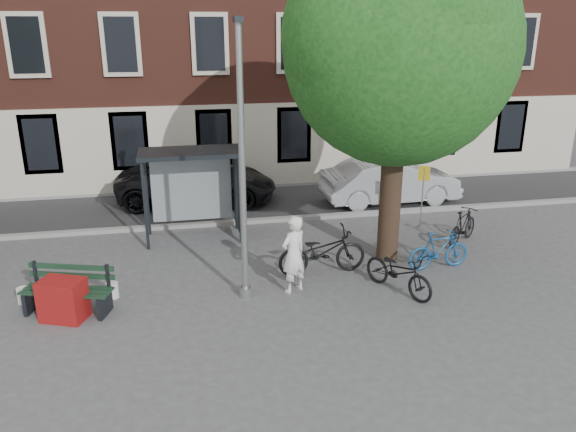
{
  "coord_description": "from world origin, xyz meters",
  "views": [
    {
      "loc": [
        -1.31,
        -11.61,
        5.96
      ],
      "look_at": [
        1.28,
        1.43,
        1.4
      ],
      "focal_mm": 35.0,
      "sensor_mm": 36.0,
      "label": 1
    }
  ],
  "objects_px": {
    "painter": "(294,254)",
    "bike_b": "(439,250)",
    "bike_d": "(463,226)",
    "bus_shelter": "(205,173)",
    "bench": "(68,292)",
    "car_dark": "(197,182)",
    "lamppost": "(243,180)",
    "bike_c": "(399,272)",
    "notice_sign": "(423,183)",
    "car_silver": "(390,181)",
    "red_stand": "(63,300)",
    "bike_a": "(322,251)"
  },
  "relations": [
    {
      "from": "painter",
      "to": "bike_d",
      "type": "height_order",
      "value": "painter"
    },
    {
      "from": "painter",
      "to": "bike_c",
      "type": "distance_m",
      "value": 2.48
    },
    {
      "from": "bench",
      "to": "car_silver",
      "type": "distance_m",
      "value": 11.48
    },
    {
      "from": "bike_d",
      "to": "car_silver",
      "type": "xyz_separation_m",
      "value": [
        -0.64,
        4.06,
        0.28
      ]
    },
    {
      "from": "car_silver",
      "to": "notice_sign",
      "type": "height_order",
      "value": "notice_sign"
    },
    {
      "from": "lamppost",
      "to": "bus_shelter",
      "type": "bearing_deg",
      "value": 98.43
    },
    {
      "from": "bike_d",
      "to": "car_silver",
      "type": "height_order",
      "value": "car_silver"
    },
    {
      "from": "painter",
      "to": "bench",
      "type": "distance_m",
      "value": 5.01
    },
    {
      "from": "bench",
      "to": "bike_d",
      "type": "bearing_deg",
      "value": 28.88
    },
    {
      "from": "lamppost",
      "to": "bench",
      "type": "distance_m",
      "value": 4.5
    },
    {
      "from": "painter",
      "to": "car_dark",
      "type": "height_order",
      "value": "painter"
    },
    {
      "from": "bike_a",
      "to": "red_stand",
      "type": "height_order",
      "value": "bike_a"
    },
    {
      "from": "painter",
      "to": "car_dark",
      "type": "relative_size",
      "value": 0.34
    },
    {
      "from": "bench",
      "to": "bike_d",
      "type": "distance_m",
      "value": 10.55
    },
    {
      "from": "bike_a",
      "to": "car_dark",
      "type": "relative_size",
      "value": 0.41
    },
    {
      "from": "bus_shelter",
      "to": "bike_d",
      "type": "distance_m",
      "value": 7.51
    },
    {
      "from": "red_stand",
      "to": "bike_a",
      "type": "bearing_deg",
      "value": 11.29
    },
    {
      "from": "bike_b",
      "to": "bike_d",
      "type": "distance_m",
      "value": 2.11
    },
    {
      "from": "bike_d",
      "to": "car_dark",
      "type": "xyz_separation_m",
      "value": [
        -7.24,
        5.4,
        0.25
      ]
    },
    {
      "from": "lamppost",
      "to": "bike_c",
      "type": "relative_size",
      "value": 3.11
    },
    {
      "from": "bike_b",
      "to": "bus_shelter",
      "type": "bearing_deg",
      "value": 53.27
    },
    {
      "from": "bike_c",
      "to": "bike_a",
      "type": "bearing_deg",
      "value": 109.65
    },
    {
      "from": "car_dark",
      "to": "red_stand",
      "type": "height_order",
      "value": "car_dark"
    },
    {
      "from": "bench",
      "to": "bike_c",
      "type": "relative_size",
      "value": 1.04
    },
    {
      "from": "painter",
      "to": "bike_d",
      "type": "relative_size",
      "value": 1.1
    },
    {
      "from": "bus_shelter",
      "to": "notice_sign",
      "type": "relative_size",
      "value": 1.45
    },
    {
      "from": "car_silver",
      "to": "lamppost",
      "type": "bearing_deg",
      "value": 134.52
    },
    {
      "from": "painter",
      "to": "bike_b",
      "type": "relative_size",
      "value": 1.11
    },
    {
      "from": "car_dark",
      "to": "car_silver",
      "type": "distance_m",
      "value": 6.73
    },
    {
      "from": "car_silver",
      "to": "red_stand",
      "type": "bearing_deg",
      "value": 121.46
    },
    {
      "from": "car_dark",
      "to": "notice_sign",
      "type": "xyz_separation_m",
      "value": [
        6.58,
        -4.03,
        0.67
      ]
    },
    {
      "from": "bus_shelter",
      "to": "bike_c",
      "type": "relative_size",
      "value": 1.45
    },
    {
      "from": "bike_d",
      "to": "car_dark",
      "type": "height_order",
      "value": "car_dark"
    },
    {
      "from": "bike_d",
      "to": "red_stand",
      "type": "xyz_separation_m",
      "value": [
        -10.4,
        -2.41,
        -0.06
      ]
    },
    {
      "from": "bike_b",
      "to": "lamppost",
      "type": "bearing_deg",
      "value": 91.91
    },
    {
      "from": "bike_b",
      "to": "car_silver",
      "type": "height_order",
      "value": "car_silver"
    },
    {
      "from": "bus_shelter",
      "to": "bike_a",
      "type": "relative_size",
      "value": 1.27
    },
    {
      "from": "car_dark",
      "to": "notice_sign",
      "type": "bearing_deg",
      "value": -114.53
    },
    {
      "from": "bike_c",
      "to": "notice_sign",
      "type": "relative_size",
      "value": 1.0
    },
    {
      "from": "painter",
      "to": "bench",
      "type": "bearing_deg",
      "value": -30.44
    },
    {
      "from": "bus_shelter",
      "to": "bench",
      "type": "distance_m",
      "value": 5.38
    },
    {
      "from": "bus_shelter",
      "to": "red_stand",
      "type": "xyz_separation_m",
      "value": [
        -3.29,
        -4.38,
        -1.47
      ]
    },
    {
      "from": "lamppost",
      "to": "bus_shelter",
      "type": "relative_size",
      "value": 2.14
    },
    {
      "from": "lamppost",
      "to": "red_stand",
      "type": "relative_size",
      "value": 6.79
    },
    {
      "from": "car_dark",
      "to": "painter",
      "type": "bearing_deg",
      "value": -158.85
    },
    {
      "from": "bike_b",
      "to": "bike_d",
      "type": "relative_size",
      "value": 0.99
    },
    {
      "from": "bike_b",
      "to": "car_dark",
      "type": "xyz_separation_m",
      "value": [
        -5.79,
        6.92,
        0.25
      ]
    },
    {
      "from": "bike_a",
      "to": "bike_c",
      "type": "xyz_separation_m",
      "value": [
        1.48,
        -1.37,
        -0.07
      ]
    },
    {
      "from": "red_stand",
      "to": "painter",
      "type": "bearing_deg",
      "value": 3.92
    },
    {
      "from": "bike_b",
      "to": "car_silver",
      "type": "distance_m",
      "value": 5.64
    }
  ]
}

